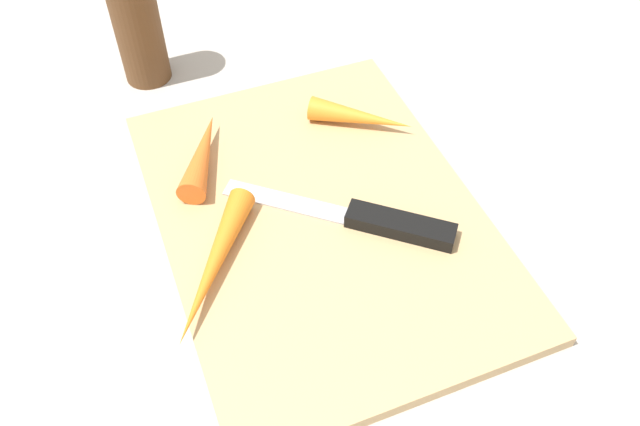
{
  "coord_description": "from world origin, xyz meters",
  "views": [
    {
      "loc": [
        -0.34,
        0.13,
        0.44
      ],
      "look_at": [
        0.0,
        0.0,
        0.01
      ],
      "focal_mm": 37.44,
      "sensor_mm": 36.0,
      "label": 1
    }
  ],
  "objects_px": {
    "carrot_shortest": "(361,117)",
    "pepper_grinder": "(136,19)",
    "knife": "(385,222)",
    "carrot_medium": "(202,154)",
    "carrot_longest": "(214,265)",
    "cutting_board": "(320,218)"
  },
  "relations": [
    {
      "from": "cutting_board",
      "to": "carrot_longest",
      "type": "xyz_separation_m",
      "value": [
        -0.03,
        0.1,
        0.02
      ]
    },
    {
      "from": "knife",
      "to": "pepper_grinder",
      "type": "distance_m",
      "value": 0.32
    },
    {
      "from": "carrot_medium",
      "to": "cutting_board",
      "type": "bearing_deg",
      "value": -114.77
    },
    {
      "from": "carrot_shortest",
      "to": "pepper_grinder",
      "type": "distance_m",
      "value": 0.24
    },
    {
      "from": "carrot_shortest",
      "to": "cutting_board",
      "type": "bearing_deg",
      "value": -93.58
    },
    {
      "from": "pepper_grinder",
      "to": "carrot_medium",
      "type": "bearing_deg",
      "value": -173.55
    },
    {
      "from": "knife",
      "to": "carrot_shortest",
      "type": "relative_size",
      "value": 1.71
    },
    {
      "from": "cutting_board",
      "to": "carrot_medium",
      "type": "relative_size",
      "value": 3.63
    },
    {
      "from": "carrot_medium",
      "to": "pepper_grinder",
      "type": "relative_size",
      "value": 0.72
    },
    {
      "from": "cutting_board",
      "to": "carrot_medium",
      "type": "bearing_deg",
      "value": 39.17
    },
    {
      "from": "cutting_board",
      "to": "carrot_medium",
      "type": "xyz_separation_m",
      "value": [
        0.09,
        0.08,
        0.02
      ]
    },
    {
      "from": "cutting_board",
      "to": "pepper_grinder",
      "type": "height_order",
      "value": "pepper_grinder"
    },
    {
      "from": "cutting_board",
      "to": "carrot_medium",
      "type": "height_order",
      "value": "carrot_medium"
    },
    {
      "from": "carrot_longest",
      "to": "pepper_grinder",
      "type": "xyz_separation_m",
      "value": [
        0.28,
        -0.01,
        0.05
      ]
    },
    {
      "from": "knife",
      "to": "carrot_shortest",
      "type": "bearing_deg",
      "value": -64.92
    },
    {
      "from": "knife",
      "to": "pepper_grinder",
      "type": "xyz_separation_m",
      "value": [
        0.29,
        0.14,
        0.05
      ]
    },
    {
      "from": "cutting_board",
      "to": "knife",
      "type": "distance_m",
      "value": 0.06
    },
    {
      "from": "carrot_longest",
      "to": "carrot_medium",
      "type": "distance_m",
      "value": 0.12
    },
    {
      "from": "knife",
      "to": "pepper_grinder",
      "type": "bearing_deg",
      "value": -24.71
    },
    {
      "from": "carrot_longest",
      "to": "carrot_medium",
      "type": "height_order",
      "value": "carrot_medium"
    },
    {
      "from": "knife",
      "to": "carrot_medium",
      "type": "xyz_separation_m",
      "value": [
        0.13,
        0.12,
        0.01
      ]
    },
    {
      "from": "carrot_medium",
      "to": "carrot_shortest",
      "type": "bearing_deg",
      "value": -66.08
    }
  ]
}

